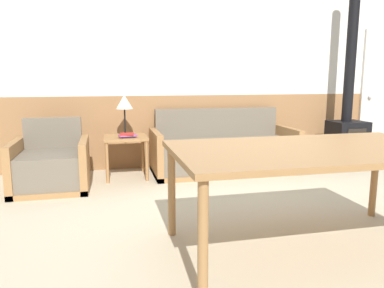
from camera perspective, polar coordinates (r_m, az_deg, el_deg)
ground_plane at (r=3.20m, az=15.99°, el=-13.24°), size 16.00×16.00×0.00m
wall_back at (r=5.39m, az=2.80°, el=11.12°), size 7.20×0.06×2.70m
couch at (r=5.03m, az=4.86°, el=-1.28°), size 1.91×0.79×0.83m
armchair at (r=4.53m, az=-20.66°, el=-3.32°), size 0.82×0.79×0.78m
side_table at (r=4.77m, az=-10.08°, el=0.14°), size 0.53×0.53×0.52m
table_lamp at (r=4.81m, az=-10.27°, el=6.05°), size 0.21×0.21×0.52m
book_stack at (r=4.66m, az=-9.80°, el=1.31°), size 0.23×0.17×0.05m
dining_table at (r=2.77m, az=17.91°, el=-1.73°), size 1.98×1.09×0.76m
wood_stove at (r=5.81m, az=22.67°, el=3.81°), size 0.48×0.43×2.57m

